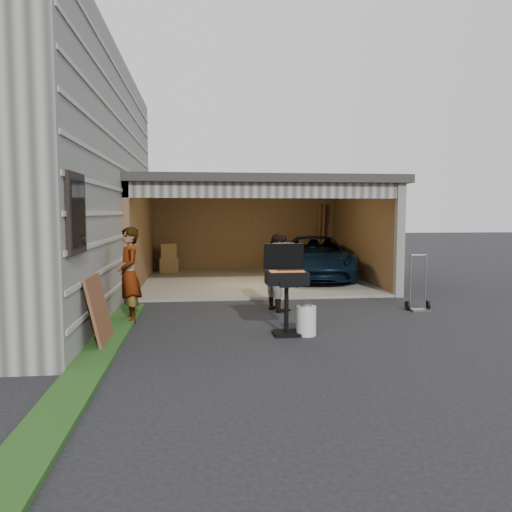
{
  "coord_description": "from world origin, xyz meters",
  "views": [
    {
      "loc": [
        -0.82,
        -7.78,
        2.02
      ],
      "look_at": [
        0.3,
        2.05,
        1.15
      ],
      "focal_mm": 35.0,
      "sensor_mm": 36.0,
      "label": 1
    }
  ],
  "objects_px": {
    "propane_tank": "(306,321)",
    "plywood_panel": "(99,311)",
    "minivan": "(315,259)",
    "bbq_grill": "(286,281)",
    "hand_truck": "(419,300)",
    "man": "(279,272)",
    "woman": "(129,275)"
  },
  "relations": [
    {
      "from": "plywood_panel",
      "to": "propane_tank",
      "type": "bearing_deg",
      "value": 4.06
    },
    {
      "from": "propane_tank",
      "to": "hand_truck",
      "type": "distance_m",
      "value": 3.27
    },
    {
      "from": "hand_truck",
      "to": "plywood_panel",
      "type": "bearing_deg",
      "value": -160.65
    },
    {
      "from": "propane_tank",
      "to": "plywood_panel",
      "type": "distance_m",
      "value": 3.27
    },
    {
      "from": "bbq_grill",
      "to": "propane_tank",
      "type": "bearing_deg",
      "value": -17.68
    },
    {
      "from": "plywood_panel",
      "to": "hand_truck",
      "type": "relative_size",
      "value": 0.92
    },
    {
      "from": "propane_tank",
      "to": "hand_truck",
      "type": "height_order",
      "value": "hand_truck"
    },
    {
      "from": "man",
      "to": "hand_truck",
      "type": "xyz_separation_m",
      "value": [
        2.86,
        -0.39,
        -0.57
      ]
    },
    {
      "from": "minivan",
      "to": "man",
      "type": "relative_size",
      "value": 2.82
    },
    {
      "from": "minivan",
      "to": "propane_tank",
      "type": "bearing_deg",
      "value": -95.84
    },
    {
      "from": "minivan",
      "to": "propane_tank",
      "type": "xyz_separation_m",
      "value": [
        -1.69,
        -6.61,
        -0.38
      ]
    },
    {
      "from": "minivan",
      "to": "man",
      "type": "distance_m",
      "value": 4.79
    },
    {
      "from": "minivan",
      "to": "bbq_grill",
      "type": "xyz_separation_m",
      "value": [
        -2.01,
        -6.51,
        0.27
      ]
    },
    {
      "from": "woman",
      "to": "hand_truck",
      "type": "bearing_deg",
      "value": 75.45
    },
    {
      "from": "minivan",
      "to": "woman",
      "type": "bearing_deg",
      "value": -123.25
    },
    {
      "from": "woman",
      "to": "hand_truck",
      "type": "distance_m",
      "value": 5.81
    },
    {
      "from": "bbq_grill",
      "to": "propane_tank",
      "type": "relative_size",
      "value": 3.08
    },
    {
      "from": "hand_truck",
      "to": "propane_tank",
      "type": "bearing_deg",
      "value": -146.24
    },
    {
      "from": "minivan",
      "to": "propane_tank",
      "type": "height_order",
      "value": "minivan"
    },
    {
      "from": "plywood_panel",
      "to": "minivan",
      "type": "bearing_deg",
      "value": 54.16
    },
    {
      "from": "minivan",
      "to": "propane_tank",
      "type": "distance_m",
      "value": 6.83
    },
    {
      "from": "woman",
      "to": "plywood_panel",
      "type": "xyz_separation_m",
      "value": [
        -0.24,
        -1.57,
        -0.35
      ]
    },
    {
      "from": "plywood_panel",
      "to": "woman",
      "type": "bearing_deg",
      "value": 81.31
    },
    {
      "from": "minivan",
      "to": "man",
      "type": "xyz_separation_m",
      "value": [
        -1.8,
        -4.44,
        0.17
      ]
    },
    {
      "from": "bbq_grill",
      "to": "propane_tank",
      "type": "xyz_separation_m",
      "value": [
        0.32,
        -0.1,
        -0.65
      ]
    },
    {
      "from": "minivan",
      "to": "hand_truck",
      "type": "height_order",
      "value": "minivan"
    },
    {
      "from": "man",
      "to": "hand_truck",
      "type": "height_order",
      "value": "man"
    },
    {
      "from": "man",
      "to": "bbq_grill",
      "type": "xyz_separation_m",
      "value": [
        -0.21,
        -2.07,
        0.1
      ]
    },
    {
      "from": "bbq_grill",
      "to": "hand_truck",
      "type": "xyz_separation_m",
      "value": [
        3.07,
        1.68,
        -0.67
      ]
    },
    {
      "from": "bbq_grill",
      "to": "plywood_panel",
      "type": "bearing_deg",
      "value": -173.53
    },
    {
      "from": "man",
      "to": "propane_tank",
      "type": "distance_m",
      "value": 2.24
    },
    {
      "from": "man",
      "to": "propane_tank",
      "type": "relative_size",
      "value": 3.25
    }
  ]
}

